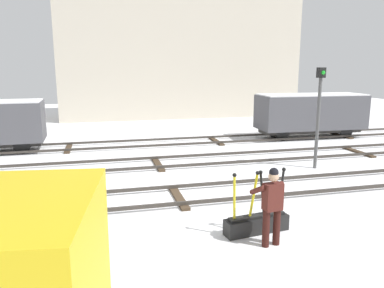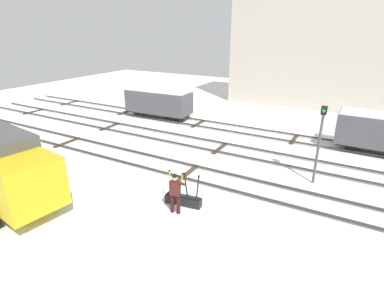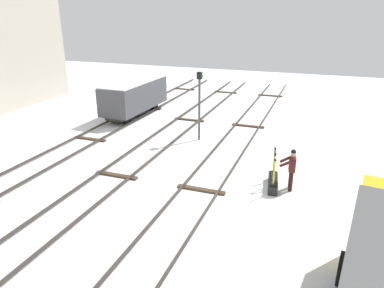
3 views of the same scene
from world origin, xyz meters
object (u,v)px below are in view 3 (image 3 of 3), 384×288
at_px(signal_post, 199,99).
at_px(rail_worker, 291,167).
at_px(switch_lever_frame, 273,181).
at_px(freight_car_back_track, 135,96).

bearing_deg(signal_post, rail_worker, -129.35).
distance_m(switch_lever_frame, rail_worker, 0.94).
xyz_separation_m(rail_worker, freight_car_back_track, (7.39, 10.80, 0.38)).
height_order(switch_lever_frame, signal_post, signal_post).
distance_m(signal_post, freight_car_back_track, 6.45).
bearing_deg(rail_worker, freight_car_back_track, 47.61).
relative_size(rail_worker, signal_post, 0.46).
distance_m(rail_worker, freight_car_back_track, 13.10).
bearing_deg(switch_lever_frame, rail_worker, -95.17).
bearing_deg(freight_car_back_track, signal_post, -117.58).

